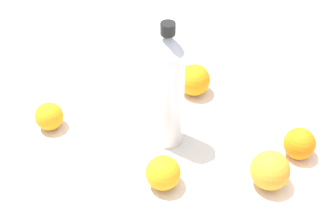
{
  "coord_description": "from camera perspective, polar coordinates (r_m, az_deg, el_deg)",
  "views": [
    {
      "loc": [
        0.07,
        0.77,
        0.79
      ],
      "look_at": [
        -0.05,
        -0.03,
        0.08
      ],
      "focal_mm": 53.26,
      "sensor_mm": 36.0,
      "label": 1
    }
  ],
  "objects": [
    {
      "name": "orange_0",
      "position": [
        1.01,
        -0.56,
        -6.97
      ],
      "size": [
        0.07,
        0.07,
        0.07
      ],
      "primitive_type": "sphere",
      "color": "orange",
      "rests_on": "ground_plane"
    },
    {
      "name": "orange_4",
      "position": [
        1.32,
        0.31,
        6.43
      ],
      "size": [
        0.07,
        0.07,
        0.07
      ],
      "primitive_type": "sphere",
      "color": "orange",
      "rests_on": "ground_plane"
    },
    {
      "name": "orange_2",
      "position": [
        1.11,
        14.82,
        -3.51
      ],
      "size": [
        0.07,
        0.07,
        0.07
      ],
      "primitive_type": "sphere",
      "color": "orange",
      "rests_on": "ground_plane"
    },
    {
      "name": "water_bottle",
      "position": [
        1.04,
        0.0,
        2.54
      ],
      "size": [
        0.07,
        0.07,
        0.3
      ],
      "rotation": [
        0.0,
        0.0,
        1.51
      ],
      "color": "silver",
      "rests_on": "ground_plane"
    },
    {
      "name": "orange_1",
      "position": [
        1.03,
        11.6,
        -6.55
      ],
      "size": [
        0.08,
        0.08,
        0.08
      ],
      "primitive_type": "sphere",
      "color": "orange",
      "rests_on": "ground_plane"
    },
    {
      "name": "orange_5",
      "position": [
        1.17,
        -13.45,
        -0.48
      ],
      "size": [
        0.07,
        0.07,
        0.07
      ],
      "primitive_type": "sphere",
      "color": "orange",
      "rests_on": "ground_plane"
    },
    {
      "name": "ground_plane",
      "position": [
        1.11,
        -2.11,
        -4.51
      ],
      "size": [
        2.4,
        2.4,
        0.0
      ],
      "primitive_type": "plane",
      "color": "silver"
    },
    {
      "name": "orange_3",
      "position": [
        1.23,
        3.03,
        3.69
      ],
      "size": [
        0.08,
        0.08,
        0.08
      ],
      "primitive_type": "sphere",
      "color": "orange",
      "rests_on": "ground_plane"
    }
  ]
}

